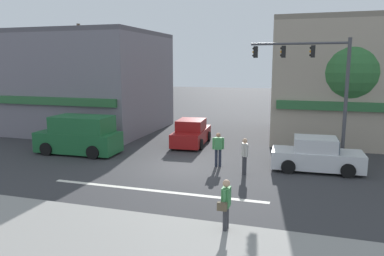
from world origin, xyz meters
The scene contains 14 objects.
ground_plane centered at (0.00, 0.00, 0.00)m, with size 120.00×120.00×0.00m, color #333335.
lane_marking_stripe centered at (0.00, -3.50, 0.00)m, with size 9.00×0.24×0.01m, color silver.
sidewalk_curb centered at (0.00, -8.50, 0.08)m, with size 40.00×5.00×0.16m, color gray.
building_left_block centered at (-11.15, 8.04, 3.60)m, with size 12.30×9.25×7.21m.
building_right_corner centered at (10.15, 10.03, 3.85)m, with size 13.14×8.73×7.71m.
street_tree centered at (7.90, 7.15, 4.44)m, with size 3.93×3.93×6.42m.
utility_pole_near_left centered at (-8.89, 5.28, 3.90)m, with size 1.40×0.22×7.51m.
traffic_light_mast centered at (6.14, 3.43, 4.30)m, with size 4.89×0.43×6.20m.
sedan_crossing_rightbound centered at (-1.11, 5.07, 0.71)m, with size 2.10×4.21×1.58m.
sedan_parked_curbside centered at (6.16, 1.37, 0.71)m, with size 4.16×2.00×1.58m.
van_crossing_center centered at (-6.35, 1.04, 1.01)m, with size 4.64×2.12×2.11m.
pedestrian_foreground_with_bag centered at (3.49, -6.44, 0.95)m, with size 0.30×0.67×1.67m.
pedestrian_mid_crossing centered at (1.61, 0.67, 0.95)m, with size 0.55×0.32×1.67m.
pedestrian_far_side centered at (3.04, -0.27, 0.95)m, with size 0.36×0.52×1.67m.
Camera 1 is at (5.58, -16.57, 4.97)m, focal length 35.00 mm.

